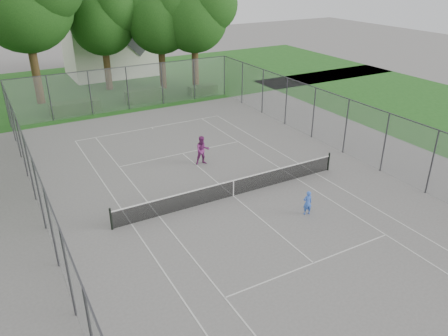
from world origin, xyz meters
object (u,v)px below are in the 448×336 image
tennis_net (233,187)px  woman_player (202,150)px  girl_player (307,203)px  house (108,32)px

tennis_net → woman_player: (0.42, 4.36, 0.37)m
tennis_net → girl_player: bearing=-56.2°
girl_player → woman_player: size_ratio=0.71×
tennis_net → girl_player: girl_player is taller
woman_player → house: bearing=96.8°
house → woman_player: size_ratio=6.16×
house → woman_player: (-2.01, -25.79, -3.49)m
tennis_net → woman_player: bearing=84.5°
girl_player → house: bearing=-78.4°
tennis_net → house: bearing=85.4°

